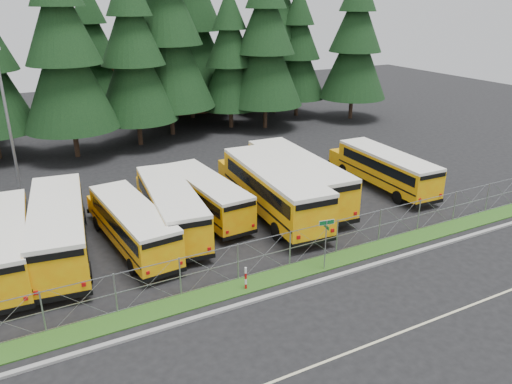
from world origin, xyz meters
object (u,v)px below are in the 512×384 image
bus_2 (131,226)px  bus_5 (271,190)px  bus_0 (4,245)px  bus_east (383,170)px  bus_1 (59,229)px  striped_bollard (246,279)px  light_standard (7,118)px  bus_4 (205,196)px  bus_3 (170,208)px  bus_6 (295,179)px  street_sign (326,234)px

bus_2 → bus_5: (9.15, 0.41, 0.31)m
bus_0 → bus_east: bus_0 is taller
bus_0 → bus_1: (2.73, 0.33, 0.13)m
bus_1 → striped_bollard: 10.72m
bus_0 → light_standard: (1.42, 11.32, 4.09)m
striped_bollard → light_standard: size_ratio=0.12×
bus_2 → bus_4: (5.28, 2.17, -0.02)m
striped_bollard → light_standard: light_standard is taller
bus_2 → bus_east: (18.80, 0.78, 0.05)m
bus_east → striped_bollard: (-15.14, -7.66, -0.76)m
bus_2 → bus_3: 2.87m
bus_0 → striped_bollard: size_ratio=8.95×
bus_5 → bus_6: bearing=29.4°
bus_4 → bus_6: 6.43m
bus_3 → light_standard: light_standard is taller
bus_4 → bus_5: (3.87, -1.76, 0.33)m
bus_1 → street_sign: 14.22m
bus_4 → light_standard: 14.74m
bus_east → striped_bollard: bus_east is taller
bus_1 → bus_2: 3.77m
bus_4 → street_sign: bearing=-76.8°
bus_0 → bus_3: bus_3 is taller
bus_2 → bus_4: 5.71m
bus_0 → bus_1: bearing=10.9°
light_standard → bus_2: bearing=-67.3°
bus_3 → bus_east: bus_3 is taller
bus_0 → bus_4: (11.67, 1.61, -0.11)m
light_standard → bus_5: bearing=-39.1°
bus_1 → bus_3: size_ratio=1.08×
bus_east → street_sign: bearing=-141.7°
bus_6 → bus_east: size_ratio=1.18×
bus_2 → bus_5: 9.17m
bus_4 → bus_5: bearing=-28.2°
bus_east → bus_1: bearing=-178.3°
bus_6 → bus_east: bus_6 is taller
bus_1 → bus_east: bearing=7.5°
bus_2 → bus_5: size_ratio=0.81×
bus_4 → light_standard: size_ratio=0.98×
bus_1 → light_standard: light_standard is taller
bus_6 → light_standard: size_ratio=1.21×
bus_3 → bus_1: bearing=-171.7°
bus_4 → bus_5: 4.26m
bus_5 → bus_6: bus_5 is taller
bus_0 → bus_east: size_ratio=1.03×
bus_east → street_sign: 13.29m
bus_east → light_standard: light_standard is taller
bus_5 → bus_6: (2.53, 1.19, -0.02)m
bus_1 → light_standard: bearing=104.6°
bus_0 → bus_3: 9.04m
bus_east → light_standard: size_ratio=1.02×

